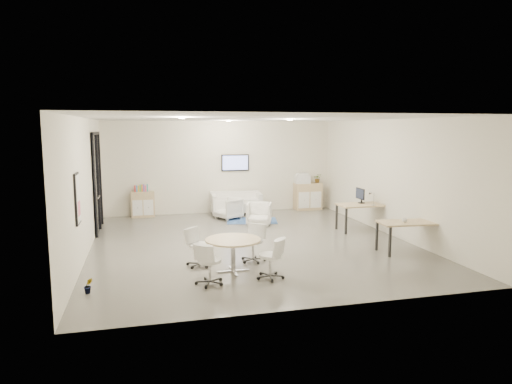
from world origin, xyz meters
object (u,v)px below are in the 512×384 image
object	(u,v)px
loveseat	(236,204)
desk_rear	(364,207)
armchair_left	(228,207)
desk_front	(408,225)
sideboard_left	(143,204)
sideboard_right	(308,196)
round_table	(233,243)
armchair_right	(259,213)

from	to	relation	value
loveseat	desk_rear	xyz separation A→B (m)	(3.05, -3.46, 0.35)
loveseat	armchair_left	bearing A→B (deg)	-113.87
loveseat	desk_front	distance (m)	6.58
sideboard_left	sideboard_right	size ratio (longest dim) A/B	0.88
sideboard_right	desk_rear	bearing A→B (deg)	-84.40
loveseat	round_table	distance (m)	6.48
loveseat	sideboard_right	bearing A→B (deg)	8.73
loveseat	desk_front	world-z (taller)	loveseat
desk_rear	sideboard_left	bearing A→B (deg)	148.43
sideboard_right	round_table	world-z (taller)	sideboard_right
armchair_left	desk_rear	distance (m)	4.40
armchair_right	armchair_left	bearing A→B (deg)	143.12
armchair_right	desk_rear	bearing A→B (deg)	-9.22
sideboard_right	round_table	size ratio (longest dim) A/B	0.85
armchair_right	round_table	xyz separation A→B (m)	(-1.68, -4.38, 0.24)
loveseat	armchair_right	distance (m)	1.98
loveseat	armchair_right	world-z (taller)	loveseat
sideboard_left	armchair_right	xyz separation A→B (m)	(3.46, -2.17, -0.05)
loveseat	armchair_left	size ratio (longest dim) A/B	2.39
loveseat	armchair_left	world-z (taller)	loveseat
sideboard_left	armchair_left	xyz separation A→B (m)	(2.71, -1.03, -0.05)
sideboard_left	armchair_right	world-z (taller)	sideboard_left
armchair_left	desk_front	xyz separation A→B (m)	(3.45, -5.03, 0.29)
armchair_right	sideboard_right	bearing A→B (deg)	61.31
sideboard_right	desk_front	bearing A→B (deg)	-87.10
desk_front	loveseat	bearing A→B (deg)	122.57
armchair_left	armchair_right	world-z (taller)	armchair_left
sideboard_right	loveseat	size ratio (longest dim) A/B	0.54
sideboard_left	sideboard_right	world-z (taller)	sideboard_right
armchair_right	desk_rear	distance (m)	3.15
armchair_left	desk_front	size ratio (longest dim) A/B	0.51
loveseat	sideboard_left	bearing A→B (deg)	-178.92
desk_rear	sideboard_right	bearing A→B (deg)	94.67
desk_rear	armchair_left	bearing A→B (deg)	141.95
sideboard_left	armchair_right	size ratio (longest dim) A/B	1.14
sideboard_left	desk_front	world-z (taller)	sideboard_left
desk_front	armchair_left	bearing A→B (deg)	129.83
armchair_right	sideboard_left	bearing A→B (deg)	167.54
armchair_left	desk_front	bearing A→B (deg)	5.79
sideboard_left	sideboard_right	xyz separation A→B (m)	(5.85, -0.04, 0.06)
desk_front	round_table	world-z (taller)	desk_front
desk_front	sideboard_right	bearing A→B (deg)	98.28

